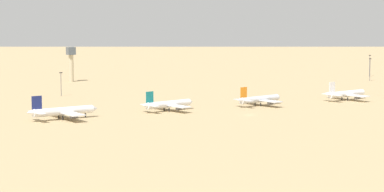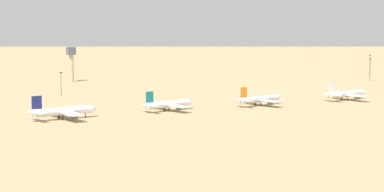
% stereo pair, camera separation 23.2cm
% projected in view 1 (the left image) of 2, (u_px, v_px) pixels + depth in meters
% --- Properties ---
extents(ground, '(4000.00, 4000.00, 0.00)m').
position_uv_depth(ground, '(249.00, 115.00, 348.84)').
color(ground, tan).
extents(ridge_east, '(403.14, 323.38, 131.48)m').
position_uv_depth(ridge_east, '(10.00, 1.00, 1469.59)').
color(ridge_east, slate).
rests_on(ridge_east, ground).
extents(ridge_far_east, '(346.50, 288.45, 101.25)m').
position_uv_depth(ridge_far_east, '(186.00, 9.00, 1474.52)').
color(ridge_far_east, '#82735C').
rests_on(ridge_far_east, ground).
extents(parked_jet_navy_2, '(33.98, 28.65, 11.22)m').
position_uv_depth(parked_jet_navy_2, '(63.00, 111.00, 334.55)').
color(parked_jet_navy_2, white).
rests_on(parked_jet_navy_2, ground).
extents(parked_jet_teal_3, '(30.69, 26.18, 10.17)m').
position_uv_depth(parked_jet_teal_3, '(168.00, 104.00, 362.26)').
color(parked_jet_teal_3, white).
rests_on(parked_jet_teal_3, ground).
extents(parked_jet_orange_4, '(30.65, 26.15, 10.16)m').
position_uv_depth(parked_jet_orange_4, '(259.00, 99.00, 382.53)').
color(parked_jet_orange_4, silver).
rests_on(parked_jet_orange_4, ground).
extents(parked_jet_white_5, '(31.57, 26.83, 10.44)m').
position_uv_depth(parked_jet_white_5, '(346.00, 94.00, 406.02)').
color(parked_jet_white_5, white).
rests_on(parked_jet_white_5, ground).
extents(control_tower, '(5.20, 5.20, 23.37)m').
position_uv_depth(control_tower, '(71.00, 61.00, 509.14)').
color(control_tower, '#C6B793').
rests_on(control_tower, ground).
extents(light_pole_west, '(1.80, 0.50, 13.41)m').
position_uv_depth(light_pole_west, '(61.00, 82.00, 425.04)').
color(light_pole_west, '#59595E').
rests_on(light_pole_west, ground).
extents(light_pole_mid, '(1.80, 0.50, 15.41)m').
position_uv_depth(light_pole_mid, '(370.00, 68.00, 515.43)').
color(light_pole_mid, '#59595E').
rests_on(light_pole_mid, ground).
extents(light_pole_east, '(1.80, 0.50, 15.73)m').
position_uv_depth(light_pole_east, '(370.00, 64.00, 549.37)').
color(light_pole_east, '#59595E').
rests_on(light_pole_east, ground).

